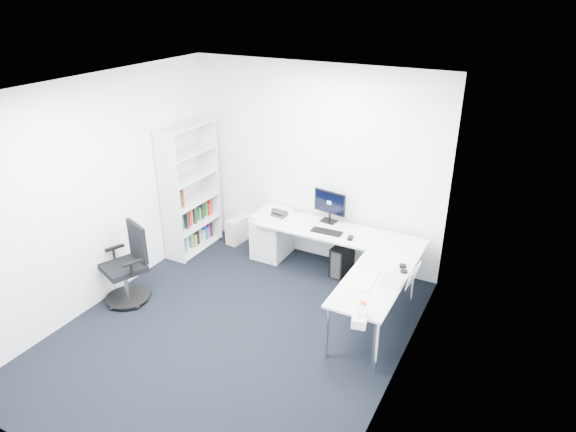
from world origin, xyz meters
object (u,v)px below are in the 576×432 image
at_px(l_desk, 328,264).
at_px(monitor, 329,206).
at_px(task_chair, 123,266).
at_px(laptop, 395,271).
at_px(bookshelf, 190,189).

relative_size(l_desk, monitor, 4.70).
relative_size(task_chair, laptop, 2.90).
distance_m(l_desk, monitor, 0.80).
bearing_deg(monitor, l_desk, -56.70).
bearing_deg(laptop, monitor, 143.28).
xyz_separation_m(bookshelf, task_chair, (0.12, -1.51, -0.44)).
bearing_deg(monitor, bookshelf, -157.00).
bearing_deg(bookshelf, task_chair, -85.49).
bearing_deg(task_chair, bookshelf, 116.44).
bearing_deg(laptop, task_chair, -158.90).
height_order(l_desk, laptop, laptop).
relative_size(l_desk, bookshelf, 1.19).
distance_m(l_desk, bookshelf, 2.26).
bearing_deg(bookshelf, l_desk, -1.32).
distance_m(task_chair, laptop, 3.19).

